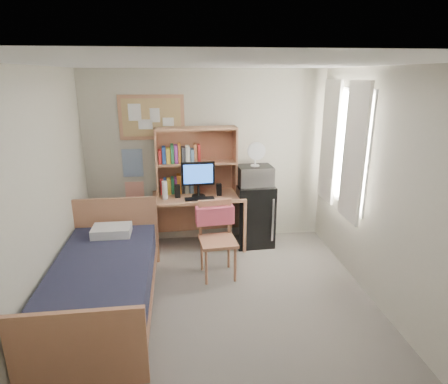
{
  "coord_description": "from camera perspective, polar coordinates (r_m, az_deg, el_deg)",
  "views": [
    {
      "loc": [
        -0.32,
        -3.47,
        2.51
      ],
      "look_at": [
        0.18,
        1.2,
        1.03
      ],
      "focal_mm": 30.0,
      "sensor_mm": 36.0,
      "label": 1
    }
  ],
  "objects": [
    {
      "name": "microwave",
      "position": [
        5.53,
        4.71,
        2.52
      ],
      "size": [
        0.52,
        0.4,
        0.29
      ],
      "primitive_type": "cube",
      "rotation": [
        0.0,
        0.0,
        0.05
      ],
      "color": "silver",
      "rests_on": "mini_fridge"
    },
    {
      "name": "hoodie",
      "position": [
        4.86,
        -1.4,
        -3.54
      ],
      "size": [
        0.51,
        0.2,
        0.24
      ],
      "primitive_type": "cube",
      "rotation": [
        0.0,
        0.0,
        0.1
      ],
      "color": "#F65D78",
      "rests_on": "desk_chair"
    },
    {
      "name": "speaker_left",
      "position": [
        5.38,
        -7.1,
        0.11
      ],
      "size": [
        0.08,
        0.08,
        0.19
      ],
      "primitive_type": "cube",
      "rotation": [
        0.0,
        0.0,
        0.06
      ],
      "color": "black",
      "rests_on": "desk"
    },
    {
      "name": "wall_back",
      "position": [
        5.71,
        -2.74,
        5.2
      ],
      "size": [
        3.6,
        0.04,
        2.6
      ],
      "primitive_type": "cube",
      "color": "beige",
      "rests_on": "floor"
    },
    {
      "name": "wall_right",
      "position": [
        4.24,
        24.22,
        -0.7
      ],
      "size": [
        0.04,
        4.2,
        2.6
      ],
      "primitive_type": "cube",
      "color": "beige",
      "rests_on": "floor"
    },
    {
      "name": "pillow",
      "position": [
        4.92,
        -16.73,
        -5.67
      ],
      "size": [
        0.48,
        0.34,
        0.11
      ],
      "primitive_type": "cube",
      "rotation": [
        0.0,
        0.0,
        0.02
      ],
      "color": "white",
      "rests_on": "bed"
    },
    {
      "name": "water_bottle",
      "position": [
        5.33,
        -9.02,
        0.27
      ],
      "size": [
        0.08,
        0.08,
        0.26
      ],
      "primitive_type": "cylinder",
      "rotation": [
        0.0,
        0.0,
        0.06
      ],
      "color": "white",
      "rests_on": "desk"
    },
    {
      "name": "poster_japan",
      "position": [
        5.88,
        -13.43,
        -0.16
      ],
      "size": [
        0.28,
        0.01,
        0.36
      ],
      "primitive_type": "cube",
      "color": "#E14A27",
      "rests_on": "wall_back"
    },
    {
      "name": "hutch",
      "position": [
        5.51,
        -4.23,
        4.8
      ],
      "size": [
        1.2,
        0.38,
        0.97
      ],
      "primitive_type": "cube",
      "rotation": [
        0.0,
        0.0,
        0.06
      ],
      "color": "tan",
      "rests_on": "desk"
    },
    {
      "name": "mini_fridge",
      "position": [
        5.74,
        4.51,
        -3.38
      ],
      "size": [
        0.59,
        0.59,
        0.95
      ],
      "primitive_type": "cube",
      "rotation": [
        0.0,
        0.0,
        0.05
      ],
      "color": "black",
      "rests_on": "floor"
    },
    {
      "name": "curtain_left",
      "position": [
        4.82,
        19.19,
        5.61
      ],
      "size": [
        0.04,
        0.55,
        1.7
      ],
      "primitive_type": "cube",
      "color": "white",
      "rests_on": "wall_right"
    },
    {
      "name": "monitor",
      "position": [
        5.36,
        -3.96,
        1.92
      ],
      "size": [
        0.48,
        0.07,
        0.51
      ],
      "primitive_type": "cube",
      "rotation": [
        0.0,
        0.0,
        0.06
      ],
      "color": "black",
      "rests_on": "desk"
    },
    {
      "name": "bulletin_board",
      "position": [
        5.6,
        -10.96,
        11.11
      ],
      "size": [
        0.94,
        0.03,
        0.64
      ],
      "primitive_type": "cube",
      "color": "tan",
      "rests_on": "wall_back"
    },
    {
      "name": "desk_fan",
      "position": [
        5.46,
        4.79,
        5.61
      ],
      "size": [
        0.27,
        0.27,
        0.32
      ],
      "primitive_type": "cylinder",
      "rotation": [
        0.0,
        0.0,
        0.05
      ],
      "color": "white",
      "rests_on": "microwave"
    },
    {
      "name": "desk",
      "position": [
        5.63,
        -3.88,
        -4.47
      ],
      "size": [
        1.36,
        0.74,
        0.82
      ],
      "primitive_type": "cube",
      "rotation": [
        0.0,
        0.0,
        0.06
      ],
      "color": "tan",
      "rests_on": "floor"
    },
    {
      "name": "window_unit",
      "position": [
        5.19,
        17.66,
        6.54
      ],
      "size": [
        0.1,
        1.4,
        1.7
      ],
      "primitive_type": "cube",
      "color": "white",
      "rests_on": "wall_right"
    },
    {
      "name": "poster_wave",
      "position": [
        5.75,
        -13.75,
        4.31
      ],
      "size": [
        0.3,
        0.01,
        0.42
      ],
      "primitive_type": "cube",
      "color": "#234D8E",
      "rests_on": "wall_back"
    },
    {
      "name": "wall_front",
      "position": [
        1.86,
        5.78,
        -23.34
      ],
      "size": [
        3.6,
        0.04,
        2.6
      ],
      "primitive_type": "cube",
      "color": "beige",
      "rests_on": "floor"
    },
    {
      "name": "desk_chair",
      "position": [
        4.79,
        -0.93,
        -7.43
      ],
      "size": [
        0.54,
        0.54,
        0.99
      ],
      "primitive_type": "cube",
      "rotation": [
        0.0,
        0.0,
        0.1
      ],
      "color": "tan",
      "rests_on": "floor"
    },
    {
      "name": "ceiling",
      "position": [
        3.49,
        -0.87,
        18.94
      ],
      "size": [
        3.6,
        4.2,
        0.02
      ],
      "primitive_type": "cube",
      "color": "white",
      "rests_on": "wall_back"
    },
    {
      "name": "keyboard",
      "position": [
        5.3,
        -3.74,
        -1.03
      ],
      "size": [
        0.42,
        0.16,
        0.02
      ],
      "primitive_type": "cube",
      "rotation": [
        0.0,
        0.0,
        0.06
      ],
      "color": "black",
      "rests_on": "desk"
    },
    {
      "name": "floor",
      "position": [
        4.3,
        -0.7,
        -18.41
      ],
      "size": [
        3.6,
        4.2,
        0.02
      ],
      "primitive_type": "cube",
      "color": "gray",
      "rests_on": "ground"
    },
    {
      "name": "speaker_right",
      "position": [
        5.44,
        -0.78,
        0.37
      ],
      "size": [
        0.08,
        0.08,
        0.17
      ],
      "primitive_type": "cube",
      "rotation": [
        0.0,
        0.0,
        0.06
      ],
      "color": "black",
      "rests_on": "desk"
    },
    {
      "name": "curtain_right",
      "position": [
        5.54,
        15.76,
        7.36
      ],
      "size": [
        0.04,
        0.55,
        1.7
      ],
      "primitive_type": "cube",
      "color": "white",
      "rests_on": "wall_right"
    },
    {
      "name": "wall_left",
      "position": [
        3.96,
        -27.69,
        -2.39
      ],
      "size": [
        0.04,
        4.2,
        2.6
      ],
      "primitive_type": "cube",
      "color": "beige",
      "rests_on": "floor"
    },
    {
      "name": "bed",
      "position": [
        4.41,
        -17.87,
        -13.66
      ],
      "size": [
        1.1,
        2.15,
        0.58
      ],
      "primitive_type": "cube",
      "rotation": [
        0.0,
        0.0,
        0.02
      ],
      "color": "#1B1C31",
      "rests_on": "floor"
    }
  ]
}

